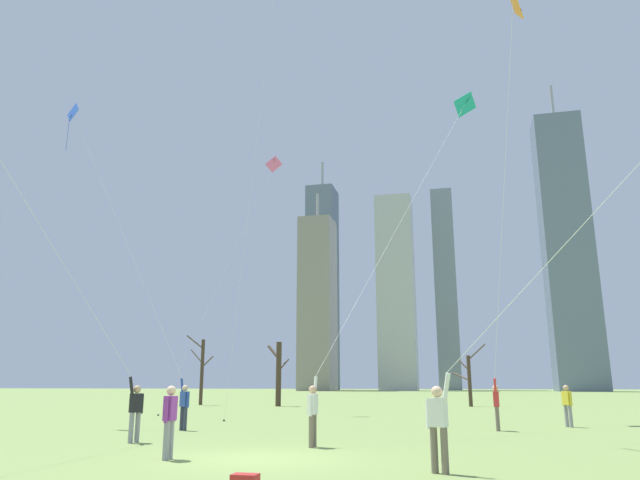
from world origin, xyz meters
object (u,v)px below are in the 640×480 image
(bystander_watching_nearby, at_px, (170,418))
(bare_tree_center, at_px, (278,371))
(kite_flyer_foreground_right_green, at_px, (502,348))
(distant_kite_high_overhead_pink, at_px, (266,181))
(kite_flyer_foreground_left_blue, at_px, (161,344))
(kite_flyer_midfield_right_orange, at_px, (500,309))
(kite_flyer_midfield_left_teal, at_px, (371,294))
(bystander_far_off_by_trees, at_px, (567,404))
(kite_flyer_midfield_center_yellow, at_px, (100,347))
(bare_tree_right_of_center, at_px, (202,370))
(bare_tree_far_right_edge, at_px, (469,378))

(bystander_watching_nearby, xyz_separation_m, bare_tree_center, (-7.44, 31.89, 1.75))
(kite_flyer_foreground_right_green, xyz_separation_m, distant_kite_high_overhead_pink, (-12.23, 22.05, 11.91))
(kite_flyer_foreground_left_blue, xyz_separation_m, distant_kite_high_overhead_pink, (-0.15, 12.45, 11.02))
(kite_flyer_midfield_right_orange, bearing_deg, kite_flyer_foreground_left_blue, -176.35)
(kite_flyer_foreground_left_blue, distance_m, distant_kite_high_overhead_pink, 16.62)
(bystander_watching_nearby, bearing_deg, kite_flyer_midfield_right_orange, 48.38)
(kite_flyer_foreground_left_blue, height_order, kite_flyer_foreground_right_green, kite_flyer_foreground_left_blue)
(kite_flyer_foreground_right_green, bearing_deg, bystander_watching_nearby, 168.97)
(kite_flyer_midfield_right_orange, height_order, bare_tree_center, kite_flyer_midfield_right_orange)
(kite_flyer_foreground_right_green, relative_size, distant_kite_high_overhead_pink, 0.61)
(kite_flyer_midfield_left_teal, relative_size, bare_tree_center, 3.44)
(bystander_far_off_by_trees, bearing_deg, kite_flyer_foreground_right_green, -102.65)
(kite_flyer_foreground_left_blue, distance_m, kite_flyer_midfield_center_yellow, 6.35)
(kite_flyer_foreground_right_green, distance_m, bare_tree_right_of_center, 40.73)
(bystander_far_off_by_trees, xyz_separation_m, bare_tree_right_of_center, (-24.98, 19.98, 1.92))
(kite_flyer_foreground_left_blue, relative_size, bare_tree_right_of_center, 2.71)
(kite_flyer_foreground_left_blue, bearing_deg, distant_kite_high_overhead_pink, 90.70)
(bystander_watching_nearby, xyz_separation_m, bare_tree_far_right_edge, (6.98, 34.73, 1.18))
(kite_flyer_midfield_center_yellow, relative_size, bystander_far_off_by_trees, 6.36)
(bystander_far_off_by_trees, distance_m, bare_tree_center, 26.11)
(bare_tree_far_right_edge, xyz_separation_m, bare_tree_right_of_center, (-21.42, -1.70, 0.74))
(bystander_far_off_by_trees, xyz_separation_m, distant_kite_high_overhead_pink, (-15.48, 7.59, 13.30))
(bystander_far_off_by_trees, height_order, bare_tree_right_of_center, bare_tree_right_of_center)
(bare_tree_far_right_edge, bearing_deg, kite_flyer_midfield_left_teal, -96.63)
(distant_kite_high_overhead_pink, bearing_deg, kite_flyer_foreground_right_green, -60.99)
(kite_flyer_midfield_left_teal, bearing_deg, kite_flyer_foreground_right_green, -65.84)
(kite_flyer_midfield_center_yellow, distance_m, bystander_far_off_by_trees, 17.79)
(bystander_watching_nearby, height_order, bare_tree_right_of_center, bare_tree_right_of_center)
(bare_tree_far_right_edge, bearing_deg, kite_flyer_midfield_right_orange, -87.75)
(kite_flyer_midfield_right_orange, distance_m, bystander_far_off_by_trees, 5.83)
(kite_flyer_midfield_center_yellow, height_order, bare_tree_far_right_edge, kite_flyer_midfield_center_yellow)
(bystander_far_off_by_trees, bearing_deg, kite_flyer_foreground_left_blue, -162.40)
(kite_flyer_midfield_left_teal, xyz_separation_m, kite_flyer_foreground_left_blue, (-8.49, 1.61, -1.41))
(bare_tree_center, xyz_separation_m, bare_tree_far_right_edge, (14.42, 2.83, -0.57))
(bystander_watching_nearby, height_order, bare_tree_far_right_edge, bare_tree_far_right_edge)
(bystander_far_off_by_trees, bearing_deg, bare_tree_right_of_center, 141.34)
(kite_flyer_midfield_right_orange, height_order, kite_flyer_midfield_center_yellow, kite_flyer_midfield_right_orange)
(kite_flyer_midfield_center_yellow, xyz_separation_m, bystander_far_off_by_trees, (13.85, 11.02, -1.77))
(distant_kite_high_overhead_pink, distance_m, bare_tree_far_right_edge, 22.08)
(bare_tree_far_right_edge, bearing_deg, bare_tree_center, -168.89)
(bystander_far_off_by_trees, relative_size, bare_tree_center, 0.33)
(bare_tree_center, height_order, bare_tree_right_of_center, bare_tree_right_of_center)
(kite_flyer_foreground_right_green, height_order, bystander_far_off_by_trees, kite_flyer_foreground_right_green)
(kite_flyer_foreground_right_green, relative_size, bare_tree_right_of_center, 1.76)
(bystander_far_off_by_trees, bearing_deg, distant_kite_high_overhead_pink, 153.89)
(kite_flyer_midfield_right_orange, distance_m, distant_kite_high_overhead_pink, 20.04)
(bystander_far_off_by_trees, bearing_deg, kite_flyer_midfield_center_yellow, -141.50)
(kite_flyer_midfield_center_yellow, distance_m, bystander_watching_nearby, 4.26)
(kite_flyer_midfield_left_teal, relative_size, kite_flyer_foreground_right_green, 1.73)
(kite_flyer_midfield_right_orange, bearing_deg, kite_flyer_foreground_right_green, -93.83)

